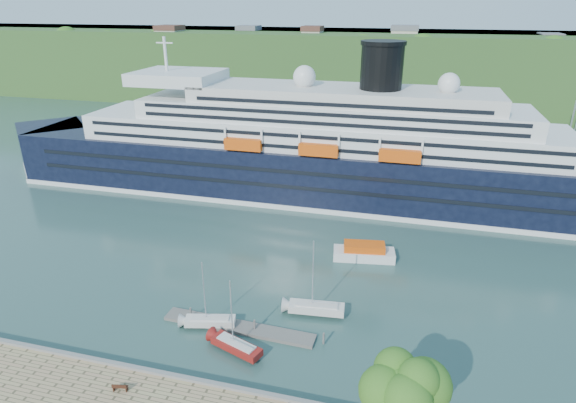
# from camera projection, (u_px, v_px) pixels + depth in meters

# --- Properties ---
(ground) EXTENTS (400.00, 400.00, 0.00)m
(ground) POSITION_uv_depth(u_px,v_px,m) (212.00, 391.00, 44.92)
(ground) COLOR #2A4C47
(ground) RESTS_ON ground
(far_hillside) EXTENTS (400.00, 50.00, 24.00)m
(far_hillside) POSITION_uv_depth(u_px,v_px,m) (373.00, 68.00, 169.65)
(far_hillside) COLOR #325421
(far_hillside) RESTS_ON ground
(quay_coping) EXTENTS (220.00, 0.50, 0.30)m
(quay_coping) POSITION_uv_depth(u_px,v_px,m) (210.00, 383.00, 44.29)
(quay_coping) COLOR slate
(quay_coping) RESTS_ON promenade
(cruise_ship) EXTENTS (124.35, 18.74, 27.90)m
(cruise_ship) POSITION_uv_depth(u_px,v_px,m) (304.00, 120.00, 86.10)
(cruise_ship) COLOR black
(cruise_ship) RESTS_ON ground
(park_bench) EXTENTS (1.51, 0.85, 0.91)m
(park_bench) POSITION_uv_depth(u_px,v_px,m) (120.00, 386.00, 43.50)
(park_bench) COLOR #4B2415
(park_bench) RESTS_ON promenade
(floating_pontoon) EXTENTS (17.51, 2.73, 0.39)m
(floating_pontoon) POSITION_uv_depth(u_px,v_px,m) (238.00, 327.00, 53.45)
(floating_pontoon) COLOR slate
(floating_pontoon) RESTS_ON ground
(sailboat_white_near) EXTENTS (6.36, 3.12, 7.92)m
(sailboat_white_near) POSITION_uv_depth(u_px,v_px,m) (208.00, 297.00, 52.25)
(sailboat_white_near) COLOR silver
(sailboat_white_near) RESTS_ON ground
(sailboat_red) EXTENTS (6.52, 3.74, 8.13)m
(sailboat_red) POSITION_uv_depth(u_px,v_px,m) (235.00, 320.00, 48.27)
(sailboat_red) COLOR maroon
(sailboat_red) RESTS_ON ground
(sailboat_white_far) EXTENTS (7.24, 2.68, 9.14)m
(sailboat_white_far) POSITION_uv_depth(u_px,v_px,m) (317.00, 281.00, 54.12)
(sailboat_white_far) COLOR silver
(sailboat_white_far) RESTS_ON ground
(tender_launch) EXTENTS (8.98, 4.23, 2.39)m
(tender_launch) POSITION_uv_depth(u_px,v_px,m) (364.00, 251.00, 67.59)
(tender_launch) COLOR #E24F0D
(tender_launch) RESTS_ON ground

